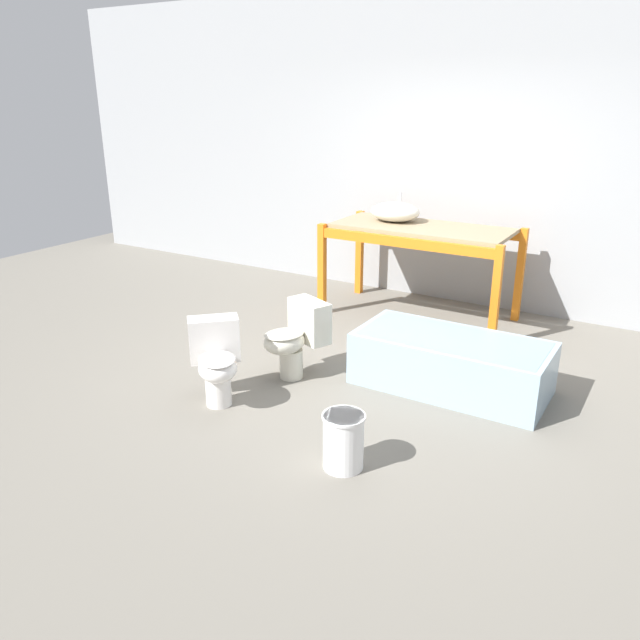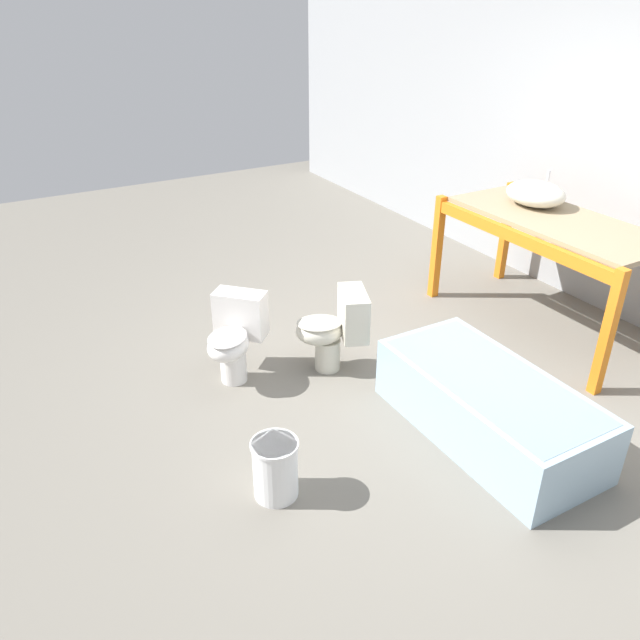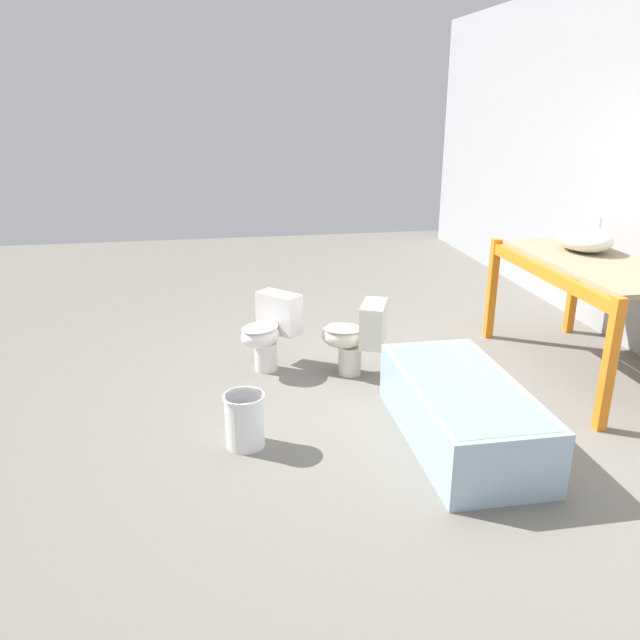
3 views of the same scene
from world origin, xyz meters
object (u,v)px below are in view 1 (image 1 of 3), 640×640
object	(u,v)px
sink_basin	(395,212)
toilet_far	(216,359)
toilet_near	(296,336)
bathtub_main	(451,359)
bucket_white	(343,440)

from	to	relation	value
sink_basin	toilet_far	size ratio (longest dim) A/B	0.82
toilet_far	toilet_near	bearing A→B (deg)	24.96
toilet_near	sink_basin	bearing A→B (deg)	113.75
bathtub_main	toilet_near	bearing A→B (deg)	-159.15
bucket_white	toilet_far	bearing A→B (deg)	167.00
bathtub_main	bucket_white	distance (m)	1.39
sink_basin	toilet_near	xyz separation A→B (m)	(0.05, -1.90, -0.68)
sink_basin	toilet_far	world-z (taller)	sink_basin
sink_basin	toilet_far	distance (m)	2.67
sink_basin	toilet_far	xyz separation A→B (m)	(-0.21, -2.57, -0.68)
toilet_near	bucket_white	bearing A→B (deg)	-22.49
toilet_far	bucket_white	distance (m)	1.25
bathtub_main	toilet_far	size ratio (longest dim) A/B	2.38
toilet_near	bucket_white	xyz separation A→B (m)	(0.96, -0.95, -0.16)
bathtub_main	bucket_white	size ratio (longest dim) A/B	4.08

